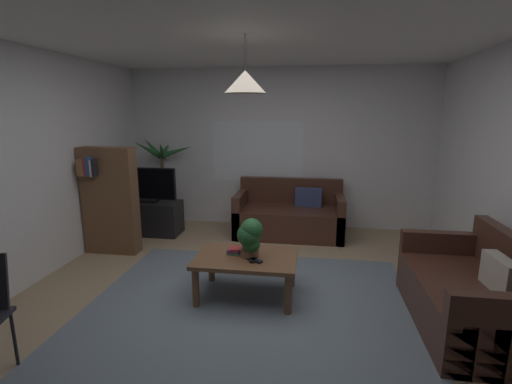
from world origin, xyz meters
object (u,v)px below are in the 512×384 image
Objects in this scene: book_on_table_1 at (234,251)px; tv_stand at (151,218)px; bookshelf_corner at (110,200)px; couch_right_side at (471,297)px; potted_palm_corner at (163,186)px; remote_on_table_0 at (255,260)px; book_on_table_2 at (236,249)px; coffee_table at (246,262)px; pendant_lamp at (245,82)px; remote_on_table_1 at (254,259)px; tv at (148,185)px; potted_plant_on_table at (250,236)px; couch_under_window at (289,217)px; book_on_table_0 at (235,253)px.

book_on_table_1 is 0.14× the size of tv_stand.
tv_stand is 0.94m from bookshelf_corner.
potted_palm_corner is (-3.80, 2.50, 0.36)m from couch_right_side.
book_on_table_2 is at bearing 84.76° from remote_on_table_0.
coffee_table is 1.74m from pendant_lamp.
bookshelf_corner is (-1.97, 0.93, 0.35)m from coffee_table.
book_on_table_1 is 0.81× the size of remote_on_table_1.
pendant_lamp is (1.79, -2.25, 1.47)m from potted_palm_corner.
tv_stand is (-1.79, 1.72, -0.11)m from coffee_table.
tv is 0.58× the size of potted_palm_corner.
book_on_table_1 is at bearing -45.42° from tv_stand.
potted_palm_corner reaches higher than remote_on_table_1.
book_on_table_1 is 0.32× the size of potted_plant_on_table.
remote_on_table_0 is at bearing -43.81° from tv.
remote_on_table_0 is (0.24, -0.16, -0.02)m from book_on_table_1.
couch_under_window is at bearing 77.27° from book_on_table_1.
coffee_table is 0.17m from book_on_table_2.
remote_on_table_1 is 0.22m from potted_plant_on_table.
pendant_lamp is at bearing -98.78° from couch_under_window.
pendant_lamp reaches higher than remote_on_table_1.
couch_right_side is 4.28m from tv_stand.
couch_under_window is 1.89× the size of tv.
book_on_table_1 reaches higher than book_on_table_0.
remote_on_table_0 is (0.10, -0.12, 0.08)m from coffee_table.
pendant_lamp is (1.97, -0.93, 1.39)m from bookshelf_corner.
coffee_table is at bearing 137.95° from remote_on_table_1.
remote_on_table_0 is 0.11× the size of bookshelf_corner.
remote_on_table_1 is (0.21, -0.13, 0.00)m from book_on_table_0.
couch_right_side is 4.18m from bookshelf_corner.
bookshelf_corner is (-2.28, -1.07, 0.44)m from couch_under_window.
remote_on_table_0 is at bearing -56.98° from potted_plant_on_table.
couch_right_side is at bearing -7.79° from book_on_table_1.
coffee_table is 0.15m from remote_on_table_1.
potted_palm_corner is (-1.90, 2.36, 0.20)m from remote_on_table_0.
bookshelf_corner is (-0.18, -1.32, 0.08)m from potted_palm_corner.
book_on_table_2 is at bearing -45.08° from tv_stand.
book_on_table_0 is 0.40× the size of potted_plant_on_table.
potted_palm_corner is at bearing 69.45° from remote_on_table_0.
book_on_table_1 is 0.29m from remote_on_table_0.
potted_palm_corner is (-1.88, 2.34, 0.20)m from remote_on_table_1.
potted_plant_on_table is (-1.96, 0.23, 0.37)m from couch_right_side.
bookshelf_corner is at bearing -154.88° from couch_under_window.
couch_under_window is 2.02m from coffee_table.
book_on_table_1 is 2.76m from potted_palm_corner.
potted_plant_on_table is 0.28× the size of bookshelf_corner.
couch_under_window is at bearing 77.62° from book_on_table_0.
coffee_table is 6.31× the size of book_on_table_0.
couch_under_window is 1.10× the size of potted_palm_corner.
potted_palm_corner is at bearing 126.92° from book_on_table_1.
remote_on_table_0 is 0.23m from potted_plant_on_table.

